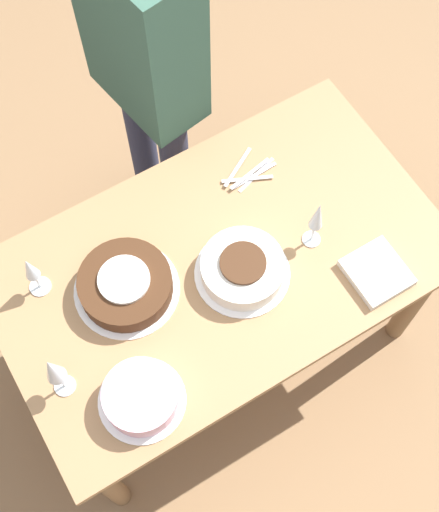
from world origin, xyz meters
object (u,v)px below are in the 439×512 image
object	(u,v)px
cake_center_white	(243,269)
cake_back_decorated	(141,397)
wine_glass_far	(31,270)
wine_glass_extra	(317,217)
wine_glass_near	(53,370)
cake_front_chocolate	(126,285)
person_cutting	(145,60)

from	to	relation	value
cake_center_white	cake_back_decorated	size ratio (longest dim) A/B	1.17
wine_glass_far	cake_back_decorated	bearing A→B (deg)	101.98
wine_glass_extra	wine_glass_near	bearing A→B (deg)	1.61
cake_front_chocolate	wine_glass_far	distance (m)	0.28
cake_front_chocolate	wine_glass_near	xyz separation A→B (m)	(0.29, 0.17, 0.13)
wine_glass_extra	cake_back_decorated	bearing A→B (deg)	14.09
cake_front_chocolate	wine_glass_far	xyz separation A→B (m)	(0.22, -0.15, 0.09)
cake_front_chocolate	wine_glass_extra	distance (m)	0.61
wine_glass_far	wine_glass_extra	xyz separation A→B (m)	(-0.80, 0.29, 0.03)
cake_front_chocolate	wine_glass_near	world-z (taller)	wine_glass_near
cake_front_chocolate	person_cutting	size ratio (longest dim) A/B	0.21
wine_glass_near	cake_front_chocolate	bearing A→B (deg)	-149.43
cake_center_white	wine_glass_extra	bearing A→B (deg)	177.05
cake_back_decorated	wine_glass_extra	xyz separation A→B (m)	(-0.70, -0.18, 0.11)
wine_glass_near	wine_glass_extra	distance (m)	0.87
cake_front_chocolate	cake_back_decorated	distance (m)	0.35
cake_back_decorated	wine_glass_extra	world-z (taller)	wine_glass_extra
cake_front_chocolate	person_cutting	xyz separation A→B (m)	(-0.41, -0.60, 0.15)
cake_center_white	wine_glass_extra	world-z (taller)	wine_glass_extra
wine_glass_far	person_cutting	distance (m)	0.78
cake_center_white	cake_front_chocolate	world-z (taller)	cake_front_chocolate
wine_glass_far	wine_glass_extra	bearing A→B (deg)	159.87
wine_glass_near	person_cutting	distance (m)	1.04
wine_glass_near	person_cutting	xyz separation A→B (m)	(-0.70, -0.77, 0.03)
cake_front_chocolate	cake_back_decorated	size ratio (longest dim) A/B	1.28
cake_back_decorated	person_cutting	distance (m)	1.08
cake_center_white	wine_glass_far	distance (m)	0.63
cake_center_white	person_cutting	distance (m)	0.75
cake_center_white	person_cutting	xyz separation A→B (m)	(-0.08, -0.73, 0.16)
wine_glass_far	person_cutting	xyz separation A→B (m)	(-0.63, -0.45, 0.07)
wine_glass_near	wine_glass_extra	bearing A→B (deg)	-178.39
cake_center_white	cake_back_decorated	xyz separation A→B (m)	(0.45, 0.19, 0.00)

